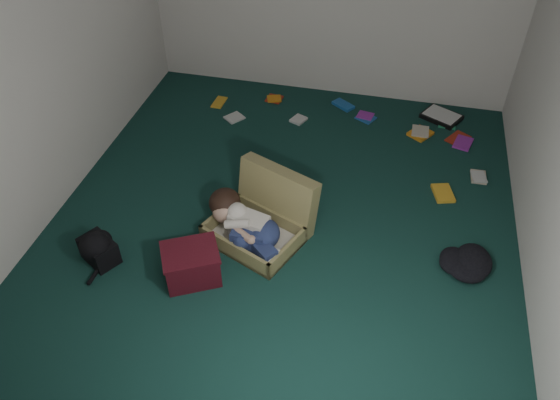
% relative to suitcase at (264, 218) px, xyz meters
% --- Properties ---
extents(floor, '(4.50, 4.50, 0.00)m').
position_rel_suitcase_xyz_m(floor, '(0.13, 0.19, -0.16)').
color(floor, '#133731').
rests_on(floor, ground).
extents(wall_front, '(4.50, 0.00, 4.50)m').
position_rel_suitcase_xyz_m(wall_front, '(0.13, -2.06, 1.14)').
color(wall_front, white).
rests_on(wall_front, ground).
extents(wall_left, '(0.00, 4.50, 4.50)m').
position_rel_suitcase_xyz_m(wall_left, '(-1.87, 0.19, 1.14)').
color(wall_left, white).
rests_on(wall_left, ground).
extents(suitcase, '(0.96, 0.95, 0.54)m').
position_rel_suitcase_xyz_m(suitcase, '(0.00, 0.00, 0.00)').
color(suitcase, '#988D54').
rests_on(suitcase, floor).
extents(person, '(0.71, 0.60, 0.34)m').
position_rel_suitcase_xyz_m(person, '(-0.12, -0.15, 0.04)').
color(person, white).
rests_on(person, suitcase).
extents(maroon_bin, '(0.54, 0.50, 0.30)m').
position_rel_suitcase_xyz_m(maroon_bin, '(-0.42, -0.63, -0.01)').
color(maroon_bin, '#480E18').
rests_on(maroon_bin, floor).
extents(backpack, '(0.48, 0.45, 0.23)m').
position_rel_suitcase_xyz_m(backpack, '(-1.22, -0.62, -0.05)').
color(backpack, black).
rests_on(backpack, floor).
extents(clothing_pile, '(0.46, 0.39, 0.13)m').
position_rel_suitcase_xyz_m(clothing_pile, '(1.65, -0.08, -0.10)').
color(clothing_pile, black).
rests_on(clothing_pile, floor).
extents(paper_tray, '(0.49, 0.45, 0.06)m').
position_rel_suitcase_xyz_m(paper_tray, '(1.46, 2.14, -0.14)').
color(paper_tray, black).
rests_on(paper_tray, floor).
extents(book_scatter, '(3.04, 1.54, 0.02)m').
position_rel_suitcase_xyz_m(book_scatter, '(0.68, 1.73, -0.15)').
color(book_scatter, gold).
rests_on(book_scatter, floor).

